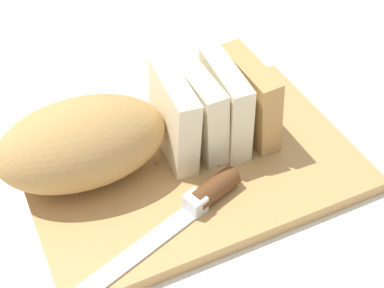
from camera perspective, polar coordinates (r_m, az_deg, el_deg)
ground_plane at (r=0.70m, az=0.00°, el=-2.88°), size 3.00×3.00×0.00m
cutting_board at (r=0.69m, az=0.00°, el=-2.35°), size 0.40×0.27×0.02m
bread_loaf at (r=0.65m, az=-6.30°, el=1.46°), size 0.33×0.12×0.11m
bread_knife at (r=0.62m, az=-0.21°, el=-6.63°), size 0.28×0.12×0.02m
crumb_near_knife at (r=0.68m, az=2.71°, el=-2.13°), size 0.01×0.01×0.01m
crumb_near_loaf at (r=0.69m, az=-0.92°, el=-1.22°), size 0.01×0.01×0.01m
crumb_stray_left at (r=0.68m, az=-3.65°, el=-1.92°), size 0.00×0.00×0.00m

